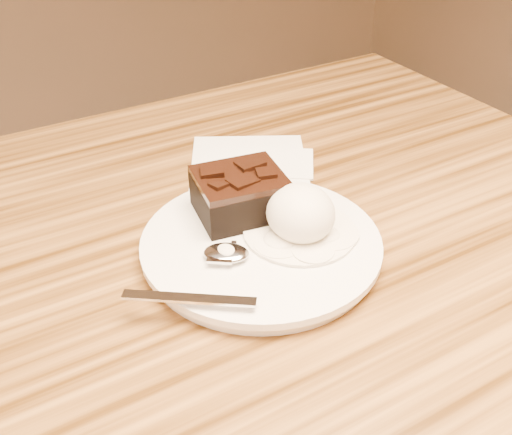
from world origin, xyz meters
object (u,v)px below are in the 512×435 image
plate (261,247)px  brownie (240,197)px  spoon (226,254)px  napkin (249,162)px  ice_cream_scoop (301,213)px

plate → brownie: (0.00, 0.05, 0.03)m
plate → brownie: bearing=85.0°
spoon → napkin: spoon is taller
plate → brownie: size_ratio=2.74×
plate → napkin: plate is taller
plate → napkin: 0.19m
spoon → ice_cream_scoop: bearing=-54.9°
napkin → spoon: bearing=-125.5°
brownie → napkin: 0.15m
plate → napkin: bearing=63.9°
plate → spoon: (-0.04, -0.01, 0.01)m
plate → brownie: 0.06m
spoon → napkin: 0.22m
plate → spoon: spoon is taller
plate → ice_cream_scoop: 0.05m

